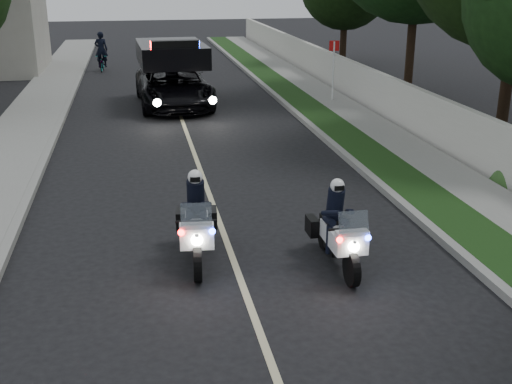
{
  "coord_description": "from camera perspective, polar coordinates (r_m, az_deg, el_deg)",
  "views": [
    {
      "loc": [
        -1.58,
        -8.96,
        5.01
      ],
      "look_at": [
        0.57,
        2.34,
        1.0
      ],
      "focal_mm": 45.09,
      "sensor_mm": 36.0,
      "label": 1
    }
  ],
  "objects": [
    {
      "name": "police_moto_left",
      "position": [
        11.8,
        -5.19,
        -5.98
      ],
      "size": [
        0.87,
        2.02,
        1.67
      ],
      "primitive_type": null,
      "rotation": [
        0.0,
        0.0,
        -0.09
      ],
      "color": "white",
      "rests_on": "ground"
    },
    {
      "name": "curb_left",
      "position": [
        19.75,
        -17.8,
        3.82
      ],
      "size": [
        0.2,
        60.0,
        0.15
      ],
      "primitive_type": "cube",
      "color": "gray",
      "rests_on": "ground"
    },
    {
      "name": "lane_marking",
      "position": [
        19.67,
        -5.85,
        4.38
      ],
      "size": [
        0.12,
        50.0,
        0.01
      ],
      "primitive_type": "cube",
      "color": "#BFB78C",
      "rests_on": "ground"
    },
    {
      "name": "bicycle",
      "position": [
        34.7,
        -13.43,
        10.4
      ],
      "size": [
        0.61,
        1.59,
        0.82
      ],
      "primitive_type": "imported",
      "rotation": [
        0.0,
        0.0,
        -0.04
      ],
      "color": "black",
      "rests_on": "ground"
    },
    {
      "name": "property_wall",
      "position": [
        21.28,
        13.63,
        7.13
      ],
      "size": [
        0.22,
        60.0,
        1.5
      ],
      "primitive_type": "cube",
      "color": "beige",
      "rests_on": "ground"
    },
    {
      "name": "tree_right_c",
      "position": [
        21.77,
        20.81,
        4.65
      ],
      "size": [
        9.35,
        9.35,
        11.85
      ],
      "primitive_type": null,
      "rotation": [
        0.0,
        0.0,
        -0.41
      ],
      "color": "black",
      "rests_on": "ground"
    },
    {
      "name": "sign_post",
      "position": [
        25.54,
        6.75,
        7.77
      ],
      "size": [
        0.45,
        0.45,
        2.51
      ],
      "primitive_type": null,
      "rotation": [
        0.0,
        0.0,
        -0.16
      ],
      "color": "red",
      "rests_on": "ground"
    },
    {
      "name": "police_suv",
      "position": [
        25.17,
        -7.24,
        7.58
      ],
      "size": [
        2.86,
        5.79,
        2.77
      ],
      "primitive_type": "imported",
      "rotation": [
        0.0,
        0.0,
        0.04
      ],
      "color": "black",
      "rests_on": "ground"
    },
    {
      "name": "cyclist",
      "position": [
        34.7,
        -13.43,
        10.4
      ],
      "size": [
        0.65,
        0.44,
        1.79
      ],
      "primitive_type": "imported",
      "rotation": [
        0.0,
        0.0,
        3.12
      ],
      "color": "black",
      "rests_on": "ground"
    },
    {
      "name": "tree_right_e",
      "position": [
        36.94,
        7.66,
        11.25
      ],
      "size": [
        5.74,
        5.74,
        8.33
      ],
      "primitive_type": null,
      "rotation": [
        0.0,
        0.0,
        0.16
      ],
      "color": "black",
      "rests_on": "ground"
    },
    {
      "name": "sidewalk_right",
      "position": [
        21.04,
        10.99,
        5.31
      ],
      "size": [
        1.4,
        60.0,
        0.16
      ],
      "primitive_type": "cube",
      "color": "gray",
      "rests_on": "ground"
    },
    {
      "name": "police_moto_right",
      "position": [
        11.63,
        7.13,
        -6.44
      ],
      "size": [
        0.66,
        1.87,
        1.59
      ],
      "primitive_type": null,
      "rotation": [
        0.0,
        0.0,
        0.0
      ],
      "color": "white",
      "rests_on": "ground"
    },
    {
      "name": "ground",
      "position": [
        10.38,
        -0.7,
        -9.62
      ],
      "size": [
        120.0,
        120.0,
        0.0
      ],
      "primitive_type": "plane",
      "color": "black",
      "rests_on": "ground"
    },
    {
      "name": "grass_verge",
      "position": [
        20.6,
        7.61,
        5.2
      ],
      "size": [
        1.2,
        60.0,
        0.16
      ],
      "primitive_type": "cube",
      "color": "#193814",
      "rests_on": "ground"
    },
    {
      "name": "sidewalk_left",
      "position": [
        19.92,
        -20.94,
        3.6
      ],
      "size": [
        2.0,
        60.0,
        0.16
      ],
      "primitive_type": "cube",
      "color": "gray",
      "rests_on": "ground"
    },
    {
      "name": "curb_right",
      "position": [
        20.4,
        5.73,
        5.12
      ],
      "size": [
        0.2,
        60.0,
        0.15
      ],
      "primitive_type": "cube",
      "color": "gray",
      "rests_on": "ground"
    },
    {
      "name": "tree_right_d",
      "position": [
        28.79,
        13.26,
        8.69
      ],
      "size": [
        8.81,
        8.81,
        12.95
      ],
      "primitive_type": null,
      "rotation": [
        0.0,
        0.0,
        -0.15
      ],
      "color": "#194115",
      "rests_on": "ground"
    }
  ]
}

